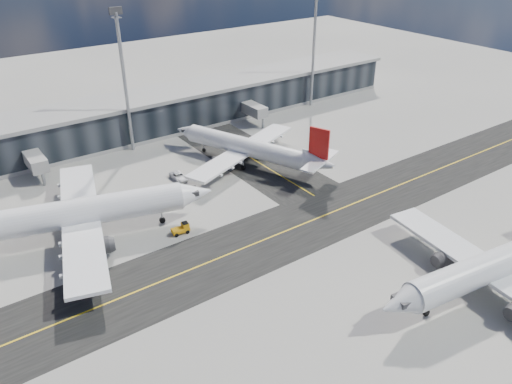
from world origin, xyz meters
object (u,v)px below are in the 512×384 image
Objects in this scene: airliner_af at (67,215)px; service_van at (179,176)px; airliner_redtail at (249,148)px; baggage_tug at (182,228)px; airliner_near at (501,262)px.

service_van is at bearing 125.97° from airliner_af.
airliner_redtail reaches higher than baggage_tug.
airliner_af is 37.94m from airliner_redtail.
service_van is at bearing 159.87° from baggage_tug.
airliner_af is at bearing -157.75° from service_van.
service_van is (-14.68, 2.25, -2.94)m from airliner_redtail.
baggage_tug is at bearing 76.04° from airliner_af.
airliner_near is at bearing 59.82° from airliner_af.
airliner_af reaches higher than airliner_redtail.
airliner_redtail is 0.89× the size of airliner_near.
service_van is at bearing 149.27° from airliner_redtail.
airliner_af reaches higher than airliner_near.
airliner_near reaches higher than baggage_tug.
airliner_near is 8.41× the size of service_van.
airliner_af is 1.10× the size of airliner_near.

